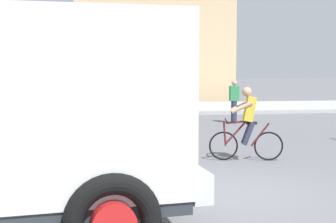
{
  "coord_description": "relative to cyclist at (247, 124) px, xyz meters",
  "views": [
    {
      "loc": [
        -2.04,
        -8.21,
        2.29
      ],
      "look_at": [
        -0.61,
        2.5,
        1.2
      ],
      "focal_mm": 52.48,
      "sensor_mm": 36.0,
      "label": 1
    }
  ],
  "objects": [
    {
      "name": "ground_plane",
      "position": [
        -1.27,
        -2.76,
        -0.86
      ],
      "size": [
        120.0,
        120.0,
        0.0
      ],
      "primitive_type": "plane",
      "color": "slate"
    },
    {
      "name": "sidewalk_far",
      "position": [
        -1.27,
        12.43,
        -0.78
      ],
      "size": [
        80.0,
        5.0,
        0.16
      ],
      "primitive_type": "cube",
      "color": "#ADADA8",
      "rests_on": "ground"
    },
    {
      "name": "cyclist",
      "position": [
        0.0,
        0.0,
        0.0
      ],
      "size": [
        1.71,
        0.55,
        1.72
      ],
      "color": "black",
      "rests_on": "ground"
    },
    {
      "name": "traffic_light_pole",
      "position": [
        -2.14,
        -0.12,
        1.2
      ],
      "size": [
        0.24,
        0.43,
        3.2
      ],
      "color": "red",
      "rests_on": "ground"
    },
    {
      "name": "car_red_near",
      "position": [
        -3.03,
        7.78,
        -0.05
      ],
      "size": [
        4.3,
        2.67,
        1.6
      ],
      "color": "#1E2328",
      "rests_on": "ground"
    },
    {
      "name": "pedestrian_near_kerb",
      "position": [
        1.57,
        6.87,
        -0.02
      ],
      "size": [
        0.34,
        0.22,
        1.62
      ],
      "color": "#2D334C",
      "rests_on": "ground"
    },
    {
      "name": "building_mid_block",
      "position": [
        -0.32,
        18.89,
        2.29
      ],
      "size": [
        9.16,
        5.75,
        6.31
      ],
      "color": "#D1B284",
      "rests_on": "ground"
    }
  ]
}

